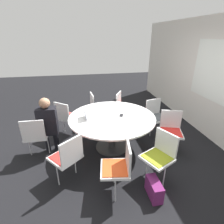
# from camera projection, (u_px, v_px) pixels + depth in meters

# --- Properties ---
(ground_plane) EXTENTS (16.00, 16.00, 0.00)m
(ground_plane) POSITION_uv_depth(u_px,v_px,m) (112.00, 147.00, 3.89)
(ground_plane) COLOR black
(wall_back) EXTENTS (8.00, 0.07, 2.70)m
(wall_back) POSITION_uv_depth(u_px,v_px,m) (221.00, 82.00, 3.75)
(wall_back) COLOR silver
(wall_back) RESTS_ON ground_plane
(conference_table) EXTENTS (1.78, 1.78, 0.74)m
(conference_table) POSITION_uv_depth(u_px,v_px,m) (112.00, 122.00, 3.64)
(conference_table) COLOR #333333
(conference_table) RESTS_ON ground_plane
(chair_0) EXTENTS (0.43, 0.44, 0.87)m
(chair_0) POSITION_uv_depth(u_px,v_px,m) (36.00, 134.00, 3.38)
(chair_0) COLOR silver
(chair_0) RESTS_ON ground_plane
(chair_1) EXTENTS (0.61, 0.61, 0.87)m
(chair_1) POSITION_uv_depth(u_px,v_px,m) (67.00, 155.00, 2.78)
(chair_1) COLOR silver
(chair_1) RESTS_ON ground_plane
(chair_2) EXTENTS (0.50, 0.48, 0.87)m
(chair_2) POSITION_uv_depth(u_px,v_px,m) (119.00, 165.00, 2.57)
(chair_2) COLOR silver
(chair_2) RESTS_ON ground_plane
(chair_3) EXTENTS (0.58, 0.57, 0.87)m
(chair_3) POSITION_uv_depth(u_px,v_px,m) (160.00, 153.00, 2.83)
(chair_3) COLOR silver
(chair_3) RESTS_ON ground_plane
(chair_4) EXTENTS (0.54, 0.55, 0.87)m
(chair_4) POSITION_uv_depth(u_px,v_px,m) (171.00, 128.00, 3.58)
(chair_4) COLOR silver
(chair_4) RESTS_ON ground_plane
(chair_5) EXTENTS (0.52, 0.54, 0.87)m
(chair_5) POSITION_uv_depth(u_px,v_px,m) (156.00, 114.00, 4.22)
(chair_5) COLOR silver
(chair_5) RESTS_ON ground_plane
(chair_6) EXTENTS (0.59, 0.58, 0.87)m
(chair_6) POSITION_uv_depth(u_px,v_px,m) (123.00, 105.00, 4.76)
(chair_6) COLOR silver
(chair_6) RESTS_ON ground_plane
(chair_7) EXTENTS (0.48, 0.46, 0.87)m
(chair_7) POSITION_uv_depth(u_px,v_px,m) (97.00, 106.00, 4.73)
(chair_7) COLOR silver
(chair_7) RESTS_ON ground_plane
(chair_8) EXTENTS (0.60, 0.61, 0.87)m
(chair_8) POSITION_uv_depth(u_px,v_px,m) (66.00, 115.00, 4.17)
(chair_8) COLOR silver
(chair_8) RESTS_ON ground_plane
(person_0) EXTENTS (0.26, 0.36, 1.22)m
(person_0) POSITION_uv_depth(u_px,v_px,m) (48.00, 122.00, 3.42)
(person_0) COLOR black
(person_0) RESTS_ON ground_plane
(laptop) EXTENTS (0.29, 0.23, 0.21)m
(laptop) POSITION_uv_depth(u_px,v_px,m) (88.00, 116.00, 3.49)
(laptop) COLOR silver
(laptop) RESTS_ON conference_table
(cell_phone) EXTENTS (0.16, 0.11, 0.01)m
(cell_phone) POSITION_uv_depth(u_px,v_px,m) (121.00, 115.00, 3.63)
(cell_phone) COLOR black
(cell_phone) RESTS_ON conference_table
(handbag) EXTENTS (0.36, 0.16, 0.28)m
(handbag) POSITION_uv_depth(u_px,v_px,m) (154.00, 189.00, 2.65)
(handbag) COLOR #661E56
(handbag) RESTS_ON ground_plane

